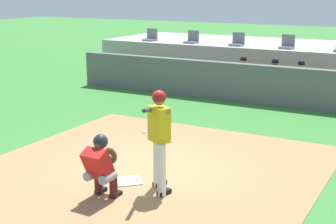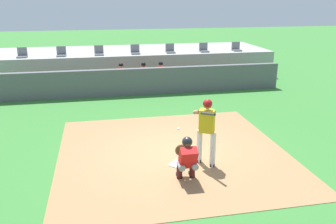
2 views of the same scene
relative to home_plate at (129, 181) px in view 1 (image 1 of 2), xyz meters
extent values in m
plane|color=#387A33|center=(0.00, 0.80, -0.02)|extent=(80.00, 80.00, 0.00)
cube|color=#9E754C|center=(0.00, 0.80, -0.02)|extent=(6.40, 6.40, 0.01)
cube|color=white|center=(0.00, 0.00, 0.00)|extent=(0.62, 0.62, 0.02)
cylinder|color=silver|center=(0.57, 0.08, 0.44)|extent=(0.15, 0.15, 0.92)
cylinder|color=silver|center=(0.83, -0.24, 0.44)|extent=(0.15, 0.15, 0.92)
cube|color=gold|center=(0.70, -0.08, 1.20)|extent=(0.45, 0.40, 0.60)
sphere|color=#996B4C|center=(0.70, -0.08, 1.63)|extent=(0.21, 0.21, 0.21)
sphere|color=maroon|center=(0.70, -0.08, 1.66)|extent=(0.24, 0.24, 0.24)
cylinder|color=#996B4C|center=(0.47, 0.07, 1.41)|extent=(0.18, 0.27, 0.17)
cylinder|color=#996B4C|center=(0.67, 0.02, 1.41)|extent=(0.52, 0.40, 0.18)
cylinder|color=#333338|center=(0.58, -0.22, 1.45)|extent=(0.35, 0.82, 0.24)
cube|color=black|center=(0.58, 0.14, 0.02)|extent=(0.18, 0.28, 0.09)
cube|color=black|center=(0.85, -0.18, 0.02)|extent=(0.18, 0.28, 0.09)
cylinder|color=gray|center=(-0.16, -0.85, 0.40)|extent=(0.17, 0.32, 0.16)
cylinder|color=#4C1919|center=(-0.15, -0.70, 0.19)|extent=(0.14, 0.14, 0.42)
cube|color=black|center=(-0.15, -0.64, 0.02)|extent=(0.11, 0.24, 0.08)
cylinder|color=gray|center=(0.16, -0.85, 0.40)|extent=(0.17, 0.32, 0.16)
cylinder|color=#4C1919|center=(0.17, -0.70, 0.19)|extent=(0.14, 0.14, 0.42)
cube|color=black|center=(0.17, -0.64, 0.02)|extent=(0.11, 0.24, 0.08)
cube|color=red|center=(0.00, -0.90, 0.62)|extent=(0.41, 0.44, 0.57)
cube|color=#2D2D33|center=(0.00, -0.78, 0.62)|extent=(0.38, 0.26, 0.45)
sphere|color=brown|center=(0.00, -0.82, 0.96)|extent=(0.21, 0.21, 0.21)
sphere|color=#232328|center=(0.00, -0.80, 0.98)|extent=(0.25, 0.25, 0.25)
cylinder|color=brown|center=(-0.03, -0.68, 0.62)|extent=(0.11, 0.45, 0.10)
ellipsoid|color=brown|center=(-0.07, -0.45, 0.62)|extent=(0.28, 0.13, 0.30)
sphere|color=white|center=(0.08, 0.44, 0.83)|extent=(0.07, 0.07, 0.07)
cube|color=#59595E|center=(0.00, 7.30, 0.58)|extent=(13.00, 0.30, 1.20)
cube|color=olive|center=(0.00, 8.30, 0.20)|extent=(11.80, 0.44, 0.45)
cylinder|color=#939399|center=(-1.02, 8.05, 0.47)|extent=(0.15, 0.40, 0.15)
cylinder|color=#939399|center=(-1.02, 7.85, 0.20)|extent=(0.13, 0.13, 0.45)
cube|color=maroon|center=(-1.02, 7.80, 0.02)|extent=(0.11, 0.24, 0.08)
cylinder|color=#939399|center=(-0.76, 8.05, 0.47)|extent=(0.15, 0.40, 0.15)
cylinder|color=#939399|center=(-0.76, 7.85, 0.20)|extent=(0.13, 0.13, 0.45)
cube|color=maroon|center=(-0.76, 7.80, 0.02)|extent=(0.11, 0.24, 0.08)
cube|color=red|center=(-0.89, 8.27, 0.74)|extent=(0.36, 0.22, 0.54)
sphere|color=beige|center=(-0.89, 8.27, 1.13)|extent=(0.20, 0.20, 0.20)
sphere|color=black|center=(-0.89, 8.27, 1.17)|extent=(0.22, 0.22, 0.22)
cylinder|color=beige|center=(-1.09, 8.13, 0.63)|extent=(0.09, 0.41, 0.22)
cylinder|color=beige|center=(-0.69, 8.13, 0.63)|extent=(0.09, 0.41, 0.22)
cylinder|color=#939399|center=(0.04, 8.05, 0.47)|extent=(0.15, 0.40, 0.15)
cylinder|color=#939399|center=(0.04, 7.85, 0.20)|extent=(0.13, 0.13, 0.45)
cube|color=maroon|center=(0.04, 7.80, 0.02)|extent=(0.11, 0.24, 0.08)
cylinder|color=#939399|center=(0.30, 8.05, 0.47)|extent=(0.15, 0.40, 0.15)
cylinder|color=#939399|center=(0.30, 7.85, 0.20)|extent=(0.13, 0.13, 0.45)
cube|color=maroon|center=(0.30, 7.80, 0.02)|extent=(0.11, 0.24, 0.08)
cube|color=red|center=(0.17, 8.27, 0.74)|extent=(0.36, 0.22, 0.54)
sphere|color=#996B4C|center=(0.17, 8.27, 1.13)|extent=(0.20, 0.20, 0.20)
sphere|color=black|center=(0.17, 8.27, 1.17)|extent=(0.22, 0.22, 0.22)
cylinder|color=#996B4C|center=(-0.03, 8.13, 0.63)|extent=(0.09, 0.41, 0.22)
cylinder|color=#996B4C|center=(0.37, 8.13, 0.63)|extent=(0.09, 0.41, 0.22)
cylinder|color=#939399|center=(0.87, 8.05, 0.47)|extent=(0.15, 0.40, 0.15)
cylinder|color=#939399|center=(0.87, 7.85, 0.20)|extent=(0.13, 0.13, 0.45)
cube|color=maroon|center=(0.87, 7.80, 0.02)|extent=(0.11, 0.24, 0.08)
cylinder|color=#939399|center=(1.13, 8.05, 0.47)|extent=(0.15, 0.40, 0.15)
cylinder|color=#939399|center=(1.13, 7.85, 0.20)|extent=(0.13, 0.13, 0.45)
cube|color=maroon|center=(1.13, 7.80, 0.02)|extent=(0.11, 0.24, 0.08)
cube|color=red|center=(1.00, 8.27, 0.74)|extent=(0.36, 0.22, 0.54)
sphere|color=tan|center=(1.00, 8.27, 1.13)|extent=(0.20, 0.20, 0.20)
sphere|color=black|center=(1.00, 8.27, 1.17)|extent=(0.22, 0.22, 0.22)
cylinder|color=tan|center=(0.80, 8.13, 0.63)|extent=(0.09, 0.41, 0.22)
cylinder|color=tan|center=(1.20, 8.13, 0.63)|extent=(0.09, 0.41, 0.22)
cube|color=#9E9E99|center=(0.00, 11.70, 0.68)|extent=(15.00, 4.40, 1.40)
cube|color=slate|center=(-5.57, 10.10, 1.42)|extent=(0.46, 0.46, 0.08)
cube|color=slate|center=(-5.57, 10.30, 1.66)|extent=(0.46, 0.06, 0.40)
cube|color=slate|center=(-3.71, 10.10, 1.42)|extent=(0.46, 0.46, 0.08)
cube|color=slate|center=(-3.71, 10.30, 1.66)|extent=(0.46, 0.06, 0.40)
cube|color=slate|center=(-1.86, 10.10, 1.42)|extent=(0.46, 0.46, 0.08)
cube|color=slate|center=(-1.86, 10.30, 1.66)|extent=(0.46, 0.06, 0.40)
cube|color=slate|center=(0.00, 10.10, 1.42)|extent=(0.46, 0.46, 0.08)
cube|color=slate|center=(0.00, 10.30, 1.66)|extent=(0.46, 0.06, 0.40)
camera|label=1|loc=(4.71, -7.07, 3.42)|focal=52.91mm
camera|label=2|loc=(-1.95, -8.22, 4.23)|focal=37.76mm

